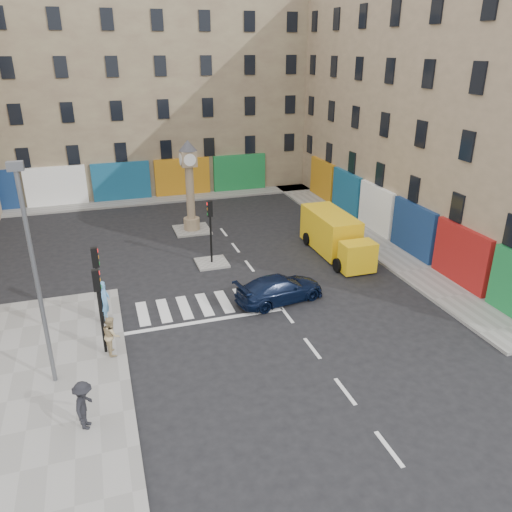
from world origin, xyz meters
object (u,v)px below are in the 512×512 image
traffic_light_left_near (99,298)px  yellow_van (335,235)px  clock_pillar (190,180)px  pedestrian_tan (112,335)px  pedestrian_dark (84,405)px  traffic_light_island (210,222)px  lamp_post (34,268)px  pedestrian_blue (104,301)px  navy_sedan (280,289)px  traffic_light_left_far (97,274)px

traffic_light_left_near → yellow_van: 15.58m
traffic_light_left_near → clock_pillar: clock_pillar is taller
pedestrian_tan → pedestrian_dark: pedestrian_dark is taller
traffic_light_island → lamp_post: (-8.20, -9.20, 2.20)m
pedestrian_blue → pedestrian_dark: size_ratio=1.14×
traffic_light_island → yellow_van: size_ratio=0.56×
traffic_light_island → lamp_post: 12.52m
pedestrian_blue → pedestrian_dark: 7.07m
lamp_post → clock_pillar: (8.20, 15.20, -1.24)m
navy_sedan → pedestrian_tan: 8.55m
yellow_van → clock_pillar: bearing=138.5°
lamp_post → clock_pillar: lamp_post is taller
traffic_light_left_near → yellow_van: (13.81, 7.06, -1.43)m
clock_pillar → navy_sedan: size_ratio=1.34×
pedestrian_tan → lamp_post: bearing=112.8°
pedestrian_tan → pedestrian_dark: 4.34m
traffic_light_left_near → pedestrian_dark: size_ratio=2.12×
traffic_light_island → pedestrian_tan: size_ratio=2.23×
lamp_post → pedestrian_tan: (2.20, 1.22, -3.81)m
traffic_light_left_near → traffic_light_island: size_ratio=1.00×
yellow_van → pedestrian_blue: 14.37m
traffic_light_island → clock_pillar: (0.00, 6.00, 0.96)m
traffic_light_left_far → lamp_post: 4.77m
traffic_light_left_near → navy_sedan: (8.48, 2.27, -1.96)m
yellow_van → pedestrian_tan: (-13.51, -7.24, -0.21)m
traffic_light_left_near → pedestrian_tan: bearing=-30.7°
traffic_light_island → yellow_van: bearing=-5.6°
traffic_light_island → pedestrian_blue: 8.17m
pedestrian_blue → pedestrian_dark: (-0.91, -7.01, -0.12)m
clock_pillar → traffic_light_island: bearing=-90.0°
traffic_light_island → traffic_light_left_near: bearing=-128.9°
clock_pillar → pedestrian_dark: clock_pillar is taller
traffic_light_island → clock_pillar: clock_pillar is taller
traffic_light_left_near → pedestrian_dark: bearing=-99.9°
pedestrian_dark → lamp_post: bearing=36.7°
navy_sedan → pedestrian_tan: (-8.18, -2.45, 0.32)m
lamp_post → yellow_van: bearing=28.3°
pedestrian_dark → traffic_light_island: bearing=-14.3°
pedestrian_dark → navy_sedan: bearing=-38.4°
yellow_van → pedestrian_dark: bearing=-141.5°
clock_pillar → pedestrian_blue: (-6.15, -11.17, -2.40)m
clock_pillar → pedestrian_blue: size_ratio=3.06×
traffic_light_left_far → pedestrian_tan: 3.07m
traffic_light_left_near → pedestrian_tan: 1.68m
navy_sedan → pedestrian_blue: (-8.34, 0.36, 0.49)m
lamp_post → clock_pillar: size_ratio=1.36×
traffic_light_left_far → pedestrian_tan: size_ratio=2.23×
clock_pillar → pedestrian_blue: 12.98m
traffic_light_island → pedestrian_blue: (-6.15, -5.18, -1.45)m
traffic_light_left_far → navy_sedan: 8.71m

